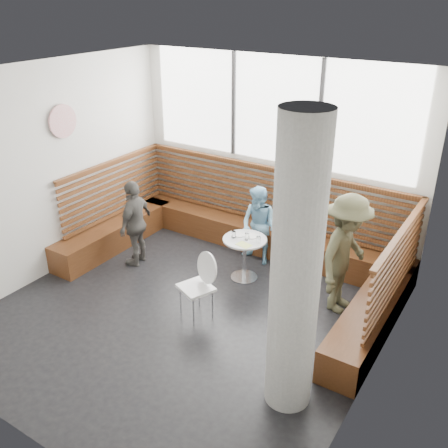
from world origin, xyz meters
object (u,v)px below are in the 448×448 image
Objects in this scene: cafe_table at (245,250)px; concrete_column at (296,272)px; child_left at (135,223)px; cafe_chair at (199,280)px; child_back at (259,226)px; adult_man at (346,254)px.

concrete_column is at bearing -48.66° from cafe_table.
cafe_table is at bearing 95.43° from child_left.
child_left is at bearing -163.60° from cafe_table.
concrete_column is 4.68× the size of cafe_table.
cafe_chair is at bearing 156.05° from concrete_column.
concrete_column is at bearing 56.72° from child_left.
cafe_table is at bearing -70.69° from child_back.
child_back is at bearing 125.30° from concrete_column.
child_back reaches higher than cafe_table.
cafe_table is 0.53× the size of child_back.
concrete_column is at bearing -43.25° from child_back.
adult_man reaches higher than child_left.
cafe_table is 1.14m from cafe_chair.
cafe_table is at bearing 94.78° from adult_man.
adult_man is at bearing 93.73° from concrete_column.
concrete_column is 2.47× the size of child_back.
cafe_chair is 0.71× the size of child_back.
cafe_table is 0.60m from child_back.
cafe_chair is (-0.05, -1.13, 0.05)m from cafe_table.
cafe_table is at bearing 110.41° from cafe_chair.
child_back is (-0.08, 0.57, 0.16)m from cafe_table.
cafe_chair is 1.71m from child_back.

